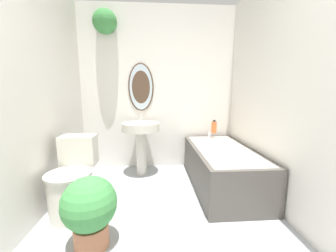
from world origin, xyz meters
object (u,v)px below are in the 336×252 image
(toilet, at_px, (73,182))
(shampoo_bottle, at_px, (214,127))
(pedestal_sink, at_px, (141,134))
(bathtub, at_px, (222,166))
(potted_plant, at_px, (90,208))

(toilet, bearing_deg, shampoo_bottle, 30.81)
(toilet, xyz_separation_m, pedestal_sink, (0.61, 0.90, 0.27))
(bathtub, bearing_deg, potted_plant, -145.08)
(bathtub, distance_m, potted_plant, 1.61)
(pedestal_sink, distance_m, shampoo_bottle, 1.08)
(pedestal_sink, xyz_separation_m, potted_plant, (-0.30, -1.39, -0.27))
(pedestal_sink, height_order, potted_plant, pedestal_sink)
(toilet, distance_m, potted_plant, 0.57)
(toilet, distance_m, bathtub, 1.68)
(toilet, relative_size, bathtub, 0.50)
(toilet, relative_size, pedestal_sink, 0.85)
(pedestal_sink, xyz_separation_m, bathtub, (1.02, -0.47, -0.32))
(toilet, distance_m, pedestal_sink, 1.12)
(pedestal_sink, height_order, bathtub, pedestal_sink)
(pedestal_sink, distance_m, potted_plant, 1.45)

